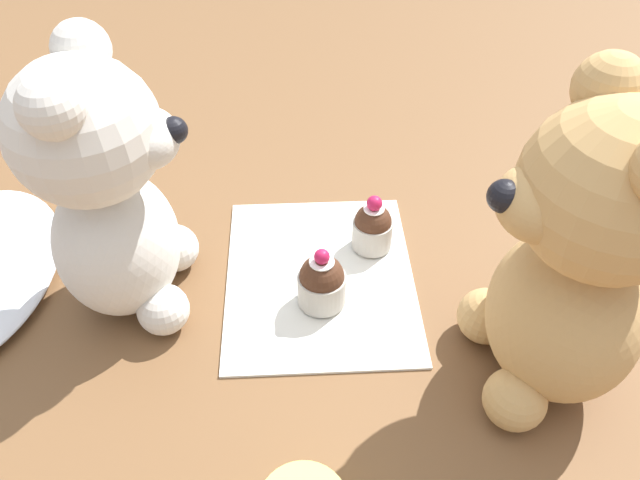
{
  "coord_description": "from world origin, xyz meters",
  "views": [
    {
      "loc": [
        -0.46,
        0.02,
        0.49
      ],
      "look_at": [
        0.0,
        0.0,
        0.06
      ],
      "focal_mm": 35.0,
      "sensor_mm": 36.0,
      "label": 1
    }
  ],
  "objects": [
    {
      "name": "knitted_placemat",
      "position": [
        0.0,
        0.0,
        0.0
      ],
      "size": [
        0.25,
        0.2,
        0.01
      ],
      "primitive_type": "cube",
      "color": "silver",
      "rests_on": "ground_plane"
    },
    {
      "name": "cupcake_near_tan_bear",
      "position": [
        0.04,
        -0.06,
        0.03
      ],
      "size": [
        0.04,
        0.04,
        0.07
      ],
      "color": "#B2ADA3",
      "rests_on": "knitted_placemat"
    },
    {
      "name": "teddy_bear_cream",
      "position": [
        -0.01,
        0.19,
        0.14
      ],
      "size": [
        0.14,
        0.15,
        0.28
      ],
      "rotation": [
        0.0,
        0.0,
        -0.01
      ],
      "color": "silver",
      "rests_on": "ground_plane"
    },
    {
      "name": "teddy_bear_tan",
      "position": [
        -0.13,
        -0.19,
        0.15
      ],
      "size": [
        0.15,
        0.16,
        0.29
      ],
      "rotation": [
        0.0,
        0.0,
        3.17
      ],
      "color": "tan",
      "rests_on": "ground_plane"
    },
    {
      "name": "cupcake_near_cream_bear",
      "position": [
        -0.04,
        0.0,
        0.03
      ],
      "size": [
        0.05,
        0.05,
        0.07
      ],
      "color": "#B2ADA3",
      "rests_on": "knitted_placemat"
    },
    {
      "name": "ground_plane",
      "position": [
        0.0,
        0.0,
        0.0
      ],
      "size": [
        4.0,
        4.0,
        0.0
      ],
      "primitive_type": "plane",
      "color": "brown"
    }
  ]
}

